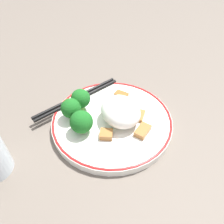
{
  "coord_description": "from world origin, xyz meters",
  "views": [
    {
      "loc": [
        0.29,
        -0.17,
        0.36
      ],
      "look_at": [
        0.0,
        0.0,
        0.04
      ],
      "focal_mm": 35.0,
      "sensor_mm": 36.0,
      "label": 1
    }
  ],
  "objects_px": {
    "plate": "(112,121)",
    "broccoli_back_right": "(81,121)",
    "broccoli_back_left": "(81,99)",
    "chopsticks": "(77,98)",
    "broccoli_back_center": "(71,108)"
  },
  "relations": [
    {
      "from": "plate",
      "to": "broccoli_back_right",
      "type": "height_order",
      "value": "broccoli_back_right"
    },
    {
      "from": "broccoli_back_left",
      "to": "chopsticks",
      "type": "distance_m",
      "value": 0.05
    },
    {
      "from": "plate",
      "to": "broccoli_back_right",
      "type": "bearing_deg",
      "value": -91.82
    },
    {
      "from": "broccoli_back_center",
      "to": "chopsticks",
      "type": "xyz_separation_m",
      "value": [
        -0.05,
        0.04,
        -0.03
      ]
    },
    {
      "from": "broccoli_back_right",
      "to": "plate",
      "type": "bearing_deg",
      "value": 88.18
    },
    {
      "from": "broccoli_back_left",
      "to": "broccoli_back_center",
      "type": "xyz_separation_m",
      "value": [
        0.01,
        -0.03,
        -0.0
      ]
    },
    {
      "from": "broccoli_back_center",
      "to": "plate",
      "type": "bearing_deg",
      "value": 58.12
    },
    {
      "from": "plate",
      "to": "broccoli_back_center",
      "type": "xyz_separation_m",
      "value": [
        -0.05,
        -0.07,
        0.04
      ]
    },
    {
      "from": "broccoli_back_left",
      "to": "chopsticks",
      "type": "height_order",
      "value": "broccoli_back_left"
    },
    {
      "from": "broccoli_back_center",
      "to": "chopsticks",
      "type": "height_order",
      "value": "broccoli_back_center"
    },
    {
      "from": "broccoli_back_left",
      "to": "broccoli_back_center",
      "type": "height_order",
      "value": "broccoli_back_left"
    },
    {
      "from": "broccoli_back_left",
      "to": "broccoli_back_center",
      "type": "bearing_deg",
      "value": -63.45
    },
    {
      "from": "broccoli_back_center",
      "to": "chopsticks",
      "type": "distance_m",
      "value": 0.07
    },
    {
      "from": "broccoli_back_left",
      "to": "broccoli_back_center",
      "type": "relative_size",
      "value": 1.06
    },
    {
      "from": "plate",
      "to": "broccoli_back_right",
      "type": "distance_m",
      "value": 0.08
    }
  ]
}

